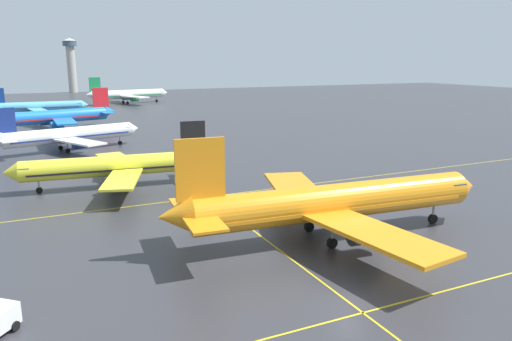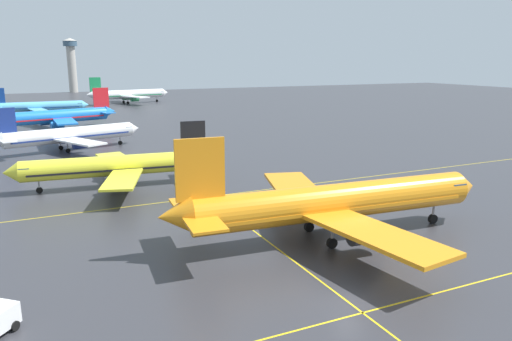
{
  "view_description": "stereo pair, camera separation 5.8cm",
  "coord_description": "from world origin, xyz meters",
  "px_view_note": "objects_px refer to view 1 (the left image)",
  "views": [
    {
      "loc": [
        -23.51,
        -31.22,
        20.63
      ],
      "look_at": [
        3.38,
        26.29,
        5.92
      ],
      "focal_mm": 33.83,
      "sensor_mm": 36.0,
      "label": 1
    },
    {
      "loc": [
        -23.45,
        -31.25,
        20.63
      ],
      "look_at": [
        3.38,
        26.29,
        5.92
      ],
      "focal_mm": 33.83,
      "sensor_mm": 36.0,
      "label": 2
    }
  ],
  "objects_px": {
    "airliner_second_row": "(117,166)",
    "airliner_far_right_stand": "(39,107)",
    "airliner_distant_taxiway": "(128,94)",
    "airliner_front_gate": "(333,202)",
    "control_tower": "(71,61)",
    "airliner_far_left_stand": "(53,117)",
    "airliner_third_row": "(69,135)"
  },
  "relations": [
    {
      "from": "airliner_distant_taxiway",
      "to": "airliner_second_row",
      "type": "bearing_deg",
      "value": -101.2
    },
    {
      "from": "airliner_second_row",
      "to": "airliner_distant_taxiway",
      "type": "distance_m",
      "value": 158.3
    },
    {
      "from": "airliner_second_row",
      "to": "airliner_far_left_stand",
      "type": "relative_size",
      "value": 0.88
    },
    {
      "from": "airliner_front_gate",
      "to": "control_tower",
      "type": "distance_m",
      "value": 284.03
    },
    {
      "from": "airliner_front_gate",
      "to": "airliner_second_row",
      "type": "relative_size",
      "value": 1.23
    },
    {
      "from": "airliner_far_right_stand",
      "to": "airliner_second_row",
      "type": "bearing_deg",
      "value": -85.53
    },
    {
      "from": "airliner_far_right_stand",
      "to": "airliner_distant_taxiway",
      "type": "bearing_deg",
      "value": 45.47
    },
    {
      "from": "airliner_far_right_stand",
      "to": "control_tower",
      "type": "relative_size",
      "value": 1.02
    },
    {
      "from": "airliner_front_gate",
      "to": "airliner_far_left_stand",
      "type": "xyz_separation_m",
      "value": [
        -25.06,
        108.23,
        -0.29
      ]
    },
    {
      "from": "airliner_front_gate",
      "to": "airliner_far_right_stand",
      "type": "relative_size",
      "value": 1.21
    },
    {
      "from": "airliner_third_row",
      "to": "airliner_far_right_stand",
      "type": "xyz_separation_m",
      "value": [
        -4.48,
        77.13,
        -0.01
      ]
    },
    {
      "from": "airliner_front_gate",
      "to": "airliner_far_right_stand",
      "type": "xyz_separation_m",
      "value": [
        -27.95,
        149.41,
        -0.75
      ]
    },
    {
      "from": "airliner_third_row",
      "to": "control_tower",
      "type": "height_order",
      "value": "control_tower"
    },
    {
      "from": "control_tower",
      "to": "airliner_front_gate",
      "type": "bearing_deg",
      "value": -88.99
    },
    {
      "from": "airliner_front_gate",
      "to": "airliner_third_row",
      "type": "bearing_deg",
      "value": 107.99
    },
    {
      "from": "airliner_third_row",
      "to": "airliner_second_row",
      "type": "bearing_deg",
      "value": -83.2
    },
    {
      "from": "airliner_far_left_stand",
      "to": "control_tower",
      "type": "height_order",
      "value": "control_tower"
    },
    {
      "from": "airliner_far_right_stand",
      "to": "control_tower",
      "type": "bearing_deg",
      "value": 80.3
    },
    {
      "from": "airliner_third_row",
      "to": "control_tower",
      "type": "distance_m",
      "value": 212.7
    },
    {
      "from": "airliner_third_row",
      "to": "airliner_distant_taxiway",
      "type": "bearing_deg",
      "value": 73.3
    },
    {
      "from": "airliner_distant_taxiway",
      "to": "airliner_front_gate",
      "type": "bearing_deg",
      "value": -93.56
    },
    {
      "from": "airliner_front_gate",
      "to": "airliner_second_row",
      "type": "xyz_separation_m",
      "value": [
        -18.96,
        34.52,
        -0.83
      ]
    },
    {
      "from": "airliner_second_row",
      "to": "airliner_front_gate",
      "type": "bearing_deg",
      "value": -61.22
    },
    {
      "from": "airliner_third_row",
      "to": "airliner_far_left_stand",
      "type": "xyz_separation_m",
      "value": [
        -1.59,
        35.95,
        0.45
      ]
    },
    {
      "from": "airliner_front_gate",
      "to": "airliner_distant_taxiway",
      "type": "xyz_separation_m",
      "value": [
        11.79,
        189.8,
        -0.1
      ]
    },
    {
      "from": "control_tower",
      "to": "airliner_third_row",
      "type": "bearing_deg",
      "value": -94.99
    },
    {
      "from": "airliner_front_gate",
      "to": "control_tower",
      "type": "bearing_deg",
      "value": 91.01
    },
    {
      "from": "airliner_front_gate",
      "to": "control_tower",
      "type": "xyz_separation_m",
      "value": [
        -5.02,
        283.58,
        15.2
      ]
    },
    {
      "from": "airliner_third_row",
      "to": "airliner_far_left_stand",
      "type": "distance_m",
      "value": 35.99
    },
    {
      "from": "airliner_third_row",
      "to": "control_tower",
      "type": "relative_size",
      "value": 1.01
    },
    {
      "from": "airliner_second_row",
      "to": "airliner_far_right_stand",
      "type": "relative_size",
      "value": 0.98
    },
    {
      "from": "airliner_second_row",
      "to": "control_tower",
      "type": "bearing_deg",
      "value": 86.8
    }
  ]
}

